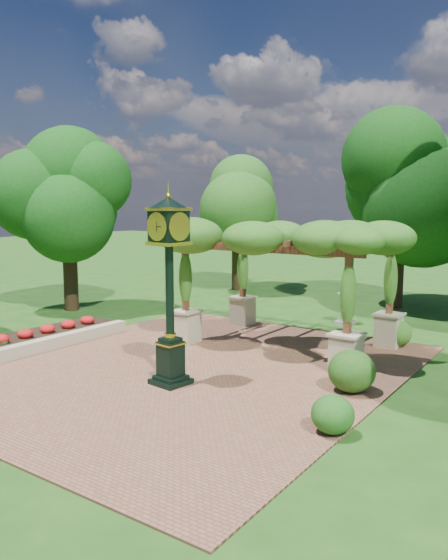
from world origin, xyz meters
The scene contains 13 objects.
ground centered at (0.00, 0.00, 0.00)m, with size 120.00×120.00×0.00m, color #1E4714.
brick_plaza centered at (0.00, 1.00, 0.02)m, with size 10.00×12.00×0.04m, color brown.
border_wall centered at (-4.60, 0.50, 0.20)m, with size 0.35×5.00×0.40m, color #C6B793.
flower_bed centered at (-5.50, 0.50, 0.18)m, with size 1.50×5.00×0.36m, color red.
pedestal_clock centered at (0.42, -0.35, 2.71)m, with size 1.00×1.00×4.52m.
pergola centered at (0.86, 4.59, 3.19)m, with size 6.23×3.98×3.89m.
sundial centered at (1.17, 8.56, 0.50)m, with size 0.67×0.67×1.13m.
shrub_front centered at (4.78, -0.83, 0.41)m, with size 0.81×0.81×0.73m, color #1F5217.
shrub_mid centered at (4.20, 1.57, 0.53)m, with size 1.08×1.08×0.98m, color #204914.
shrub_back centered at (3.75, 6.27, 0.46)m, with size 0.93×0.93×0.83m, color #31661D.
tree_west_near centered at (-9.18, 4.66, 4.73)m, with size 3.77×3.77×6.89m.
tree_west_far centered at (-6.52, 13.15, 4.73)m, with size 3.60×3.60×6.91m.
tree_north centered at (1.62, 12.88, 5.12)m, with size 4.50×4.50×7.45m.
Camera 1 is at (8.67, -9.99, 4.26)m, focal length 35.00 mm.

